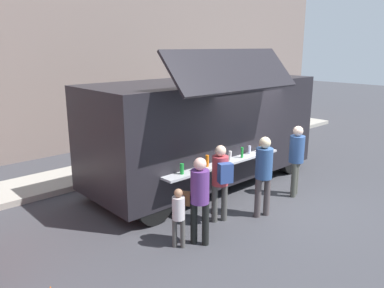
% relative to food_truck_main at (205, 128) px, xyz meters
% --- Properties ---
extents(ground_plane, '(60.00, 60.00, 0.00)m').
position_rel_food_truck_main_xyz_m(ground_plane, '(0.39, -1.80, -1.51)').
color(ground_plane, '#38383D').
extents(curb_strip, '(28.00, 1.60, 0.15)m').
position_rel_food_truck_main_xyz_m(curb_strip, '(-4.00, 2.62, -1.43)').
color(curb_strip, '#9E998E').
rests_on(curb_strip, ground).
extents(food_truck_main, '(6.32, 3.15, 3.52)m').
position_rel_food_truck_main_xyz_m(food_truck_main, '(0.00, 0.00, 0.00)').
color(food_truck_main, black).
rests_on(food_truck_main, ground).
extents(trash_bin, '(0.60, 0.60, 1.02)m').
position_rel_food_truck_main_xyz_m(trash_bin, '(4.03, 2.32, -1.00)').
color(trash_bin, '#2C5B38').
rests_on(trash_bin, ground).
extents(customer_front_ordering, '(0.36, 0.36, 1.76)m').
position_rel_food_truck_main_xyz_m(customer_front_ordering, '(-0.51, -2.30, -0.46)').
color(customer_front_ordering, '#4E4445').
rests_on(customer_front_ordering, ground).
extents(customer_mid_with_backpack, '(0.43, 0.54, 1.65)m').
position_rel_food_truck_main_xyz_m(customer_mid_with_backpack, '(-1.38, -1.88, -0.50)').
color(customer_mid_with_backpack, '#474743').
rests_on(customer_mid_with_backpack, ground).
extents(customer_rear_waiting, '(0.42, 0.52, 1.67)m').
position_rel_food_truck_main_xyz_m(customer_rear_waiting, '(-2.35, -2.25, -0.52)').
color(customer_rear_waiting, black).
rests_on(customer_rear_waiting, ground).
extents(customer_extra_browsing, '(0.36, 0.36, 1.74)m').
position_rel_food_truck_main_xyz_m(customer_extra_browsing, '(1.04, -2.10, -0.47)').
color(customer_extra_browsing, '#494A41').
rests_on(customer_extra_browsing, ground).
extents(child_near_queue, '(0.23, 0.23, 1.14)m').
position_rel_food_truck_main_xyz_m(child_near_queue, '(-2.71, -2.10, -0.83)').
color(child_near_queue, '#4B4946').
rests_on(child_near_queue, ground).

